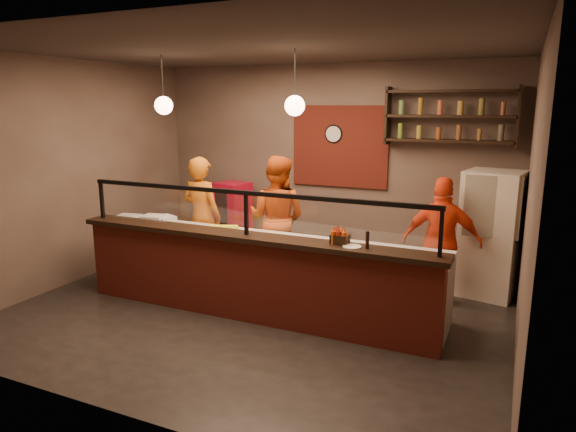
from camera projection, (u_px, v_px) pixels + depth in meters
The scene contains 29 objects.
floor at pixel (259, 309), 6.56m from camera, with size 6.00×6.00×0.00m, color black.
ceiling at pixel (256, 48), 5.88m from camera, with size 6.00×6.00×0.00m, color #39312C.
wall_back at pixel (328, 164), 8.44m from camera, with size 6.00×6.00×0.00m, color #6A584D.
wall_left at pixel (74, 172), 7.43m from camera, with size 5.00×5.00×0.00m, color #6A584D.
wall_right at pixel (530, 205), 5.01m from camera, with size 5.00×5.00×0.00m, color #6A584D.
wall_front at pixel (109, 231), 3.99m from camera, with size 6.00×6.00×0.00m, color #6A584D.
brick_patch at pixel (340, 147), 8.27m from camera, with size 1.60×0.04×1.30m, color maroon.
service_counter at pixel (247, 279), 6.19m from camera, with size 4.60×0.25×1.00m, color maroon.
counter_ledge at pixel (247, 237), 6.07m from camera, with size 4.70×0.37×0.06m, color black.
worktop_cabinet at pixel (266, 273), 6.65m from camera, with size 4.60×0.75×0.85m, color gray.
worktop at pixel (266, 240), 6.55m from camera, with size 4.60×0.75×0.05m, color silver.
sneeze_guard at pixel (246, 209), 6.00m from camera, with size 4.50×0.05×0.52m.
wall_shelving at pixel (450, 116), 7.35m from camera, with size 1.84×0.28×0.85m.
wall_clock at pixel (334, 134), 8.26m from camera, with size 0.30×0.30×0.04m, color black.
pendant_left at pixel (164, 105), 6.80m from camera, with size 0.24×0.24×0.77m.
pendant_right at pixel (295, 106), 6.03m from camera, with size 0.24×0.24×0.77m.
cook_left at pixel (202, 216), 7.75m from camera, with size 0.66×0.43×1.81m, color #C36712.
cook_mid at pixel (277, 218), 7.55m from camera, with size 0.90×0.70×1.85m, color #C84E12.
cook_right at pixel (442, 242), 6.59m from camera, with size 0.98×0.41×1.68m, color #EA3D16.
fridge at pixel (491, 234), 6.91m from camera, with size 0.71×0.67×1.71m, color beige.
red_cooler at pixel (233, 218), 9.00m from camera, with size 0.53×0.49×1.24m, color #B00B27.
pizza_dough at pixel (300, 244), 6.21m from camera, with size 0.50×0.50×0.01m, color white.
prep_tub_a at pixel (154, 221), 7.14m from camera, with size 0.31×0.25×0.16m, color white.
prep_tub_b at pixel (165, 221), 7.19m from camera, with size 0.28×0.22×0.14m, color silver.
prep_tub_c at pixel (129, 220), 7.17m from camera, with size 0.31×0.25×0.15m, color silver.
rolling_pin at pixel (224, 227), 6.97m from camera, with size 0.07×0.07×0.39m, color yellow.
condiment_caddy at pixel (340, 239), 5.65m from camera, with size 0.19×0.15×0.11m, color black.
pepper_mill at pixel (367, 240), 5.46m from camera, with size 0.04×0.04×0.19m, color black.
small_plate at pixel (352, 247), 5.52m from camera, with size 0.20×0.20×0.01m, color silver.
Camera 1 is at (2.88, -5.45, 2.57)m, focal length 32.00 mm.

